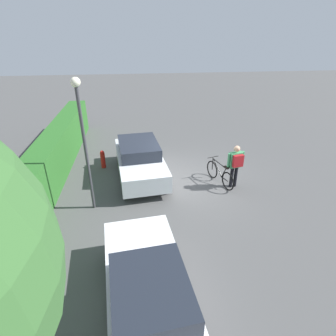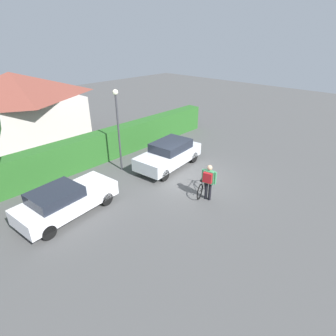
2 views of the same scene
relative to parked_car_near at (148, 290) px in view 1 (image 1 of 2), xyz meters
The scene contains 8 objects.
ground_plane 5.86m from the parked_car_near, 19.31° to the right, with size 60.00×60.00×0.00m, color #4A4A4A.
hedge_row 6.51m from the parked_car_near, 32.41° to the left, with size 14.48×0.90×1.72m, color #275F23.
parked_car_near is the anchor object (origin of this frame).
parked_car_far 6.18m from the parked_car_near, ahead, with size 4.21×2.16×1.46m.
bicycle 6.06m from the parked_car_near, 30.64° to the right, with size 1.73×0.72×0.94m.
person_rider 6.05m from the parked_car_near, 36.03° to the right, with size 0.42×0.67×1.71m.
street_lamp 4.91m from the parked_car_near, 22.05° to the left, with size 0.28×0.28×4.33m.
fire_hydrant 7.36m from the parked_car_near, 12.71° to the left, with size 0.20×0.20×0.81m.
Camera 1 is at (-9.31, 1.97, 5.50)m, focal length 28.90 mm.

